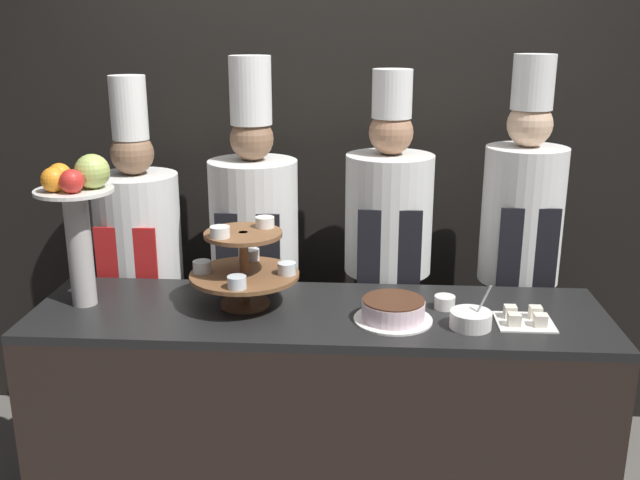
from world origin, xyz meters
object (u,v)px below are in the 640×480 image
at_px(chef_left, 140,260).
at_px(cup_white, 445,302).
at_px(serving_bowl_near, 471,319).
at_px(chef_center_left, 255,251).
at_px(tiered_stand, 244,265).
at_px(chef_center_right, 388,253).
at_px(chef_right, 519,247).
at_px(cake_round, 393,310).
at_px(fruit_pedestal, 78,206).
at_px(cake_square_tray, 525,318).

bearing_deg(chef_left, cup_white, -19.65).
height_order(serving_bowl_near, chef_center_left, chef_center_left).
distance_m(tiered_stand, chef_center_right, 0.76).
height_order(tiered_stand, chef_right, chef_right).
relative_size(tiered_stand, chef_left, 0.24).
height_order(cup_white, chef_center_right, chef_center_right).
xyz_separation_m(chef_left, chef_right, (1.71, -0.00, 0.10)).
relative_size(cake_round, cup_white, 3.65).
relative_size(fruit_pedestal, chef_right, 0.32).
xyz_separation_m(tiered_stand, serving_bowl_near, (0.84, -0.16, -0.14)).
xyz_separation_m(cake_square_tray, chef_right, (0.09, 0.60, 0.09)).
bearing_deg(chef_center_left, chef_center_right, -0.00).
bearing_deg(chef_center_right, cake_round, -89.49).
bearing_deg(chef_center_right, cup_white, -66.63).
xyz_separation_m(fruit_pedestal, chef_left, (0.04, 0.52, -0.39)).
distance_m(chef_left, chef_center_left, 0.54).
relative_size(tiered_stand, chef_center_left, 0.23).
relative_size(chef_left, chef_right, 0.95).
distance_m(cup_white, serving_bowl_near, 0.19).
height_order(fruit_pedestal, cake_square_tray, fruit_pedestal).
distance_m(cup_white, chef_right, 0.61).
xyz_separation_m(tiered_stand, chef_center_left, (-0.04, 0.50, -0.10)).
height_order(cake_round, chef_left, chef_left).
relative_size(tiered_stand, cup_white, 5.30).
height_order(serving_bowl_near, chef_left, chef_left).
bearing_deg(cake_square_tray, serving_bowl_near, -165.14).
xyz_separation_m(tiered_stand, cup_white, (0.77, 0.02, -0.14)).
bearing_deg(chef_left, serving_bowl_near, -24.83).
bearing_deg(chef_center_left, cup_white, -30.68).
bearing_deg(chef_right, chef_center_right, 180.00).
bearing_deg(cup_white, chef_center_left, 149.32).
relative_size(cake_round, chef_center_right, 0.16).
height_order(cake_round, chef_right, chef_right).
height_order(tiered_stand, serving_bowl_near, tiered_stand).
bearing_deg(chef_center_left, chef_right, -0.00).
bearing_deg(tiered_stand, serving_bowl_near, -10.57).
xyz_separation_m(chef_center_right, chef_right, (0.58, -0.00, 0.04)).
distance_m(tiered_stand, chef_left, 0.77).
bearing_deg(chef_center_right, chef_center_left, 180.00).
bearing_deg(tiered_stand, cake_square_tray, -5.64).
distance_m(chef_center_left, chef_center_right, 0.60).
bearing_deg(tiered_stand, chef_center_right, 41.51).
bearing_deg(fruit_pedestal, chef_right, 16.54).
height_order(chef_left, chef_center_right, chef_center_right).
height_order(chef_center_right, chef_right, chef_right).
relative_size(serving_bowl_near, chef_center_left, 0.09).
relative_size(fruit_pedestal, chef_center_right, 0.33).
xyz_separation_m(cake_square_tray, chef_center_right, (-0.48, 0.60, 0.05)).
bearing_deg(chef_center_right, cake_square_tray, -51.09).
distance_m(chef_center_left, chef_right, 1.18).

